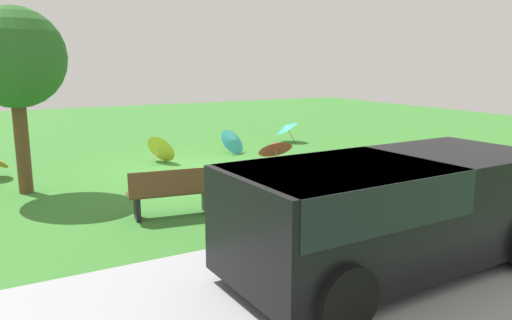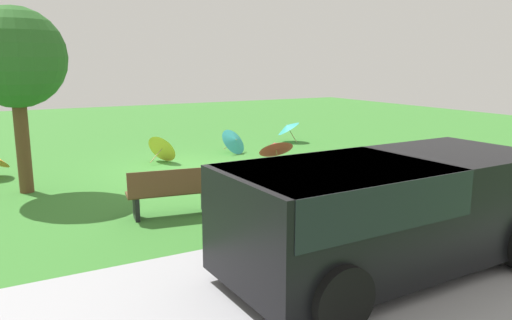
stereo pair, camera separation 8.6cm
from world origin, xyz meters
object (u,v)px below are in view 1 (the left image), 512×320
object	(u,v)px
van_dark	(382,206)
parasol_red_1	(275,146)
park_bench	(173,192)
parasol_teal_0	(286,127)
shade_tree	(14,59)
parasol_orange_0	(222,172)
parasol_yellow_0	(162,148)
parasol_yellow_1	(276,179)
parasol_teal_1	(234,141)

from	to	relation	value
van_dark	parasol_red_1	distance (m)	7.26
park_bench	parasol_teal_0	world-z (taller)	park_bench
shade_tree	parasol_teal_0	xyz separation A→B (m)	(-8.67, -3.04, -2.31)
van_dark	parasol_orange_0	bearing A→B (deg)	-91.15
parasol_yellow_0	parasol_red_1	distance (m)	3.17
park_bench	van_dark	bearing A→B (deg)	113.26
parasol_yellow_1	parasol_red_1	distance (m)	3.49
park_bench	parasol_red_1	xyz separation A→B (m)	(-4.10, -3.12, 0.03)
parasol_yellow_0	parasol_red_1	world-z (taller)	parasol_red_1
park_bench	parasol_red_1	world-z (taller)	park_bench
shade_tree	parasol_yellow_1	bearing A→B (deg)	145.64
shade_tree	parasol_yellow_0	world-z (taller)	shade_tree
park_bench	shade_tree	size ratio (longest dim) A/B	0.42
parasol_yellow_0	parasol_teal_1	world-z (taller)	parasol_yellow_0
van_dark	parasol_teal_0	size ratio (longest dim) A/B	4.11
parasol_orange_0	parasol_teal_1	world-z (taller)	parasol_teal_1
van_dark	parasol_yellow_0	xyz separation A→B (m)	(0.07, -8.61, -0.50)
parasol_orange_0	parasol_red_1	bearing A→B (deg)	-145.23
van_dark	park_bench	distance (m)	4.02
parasol_yellow_1	parasol_red_1	bearing A→B (deg)	-121.15
parasol_yellow_0	parasol_yellow_1	distance (m)	4.86
van_dark	parasol_orange_0	world-z (taller)	van_dark
parasol_yellow_0	parasol_red_1	bearing A→B (deg)	145.03
parasol_yellow_0	shade_tree	bearing A→B (deg)	25.36
van_dark	parasol_yellow_1	distance (m)	3.91
parasol_teal_1	parasol_yellow_1	bearing A→B (deg)	72.59
parasol_yellow_0	parasol_yellow_1	size ratio (longest dim) A/B	1.20
shade_tree	parasol_yellow_1	distance (m)	5.94
parasol_teal_0	parasol_teal_1	bearing A→B (deg)	22.50
van_dark	parasol_orange_0	size ratio (longest dim) A/B	6.66
parasol_orange_0	parasol_red_1	size ratio (longest dim) A/B	0.65
van_dark	parasol_yellow_0	distance (m)	8.62
park_bench	parasol_yellow_0	distance (m)	5.16
parasol_yellow_1	parasol_teal_0	bearing A→B (deg)	-124.60
park_bench	shade_tree	bearing A→B (deg)	-55.75
shade_tree	parasol_red_1	world-z (taller)	shade_tree
parasol_teal_1	parasol_red_1	size ratio (longest dim) A/B	0.99
parasol_yellow_0	parasol_orange_0	bearing A→B (deg)	92.88
van_dark	parasol_yellow_1	world-z (taller)	van_dark
parasol_yellow_1	parasol_yellow_0	bearing A→B (deg)	-80.65
van_dark	parasol_orange_0	xyz separation A→B (m)	(-0.10, -5.11, -0.55)
park_bench	parasol_yellow_1	world-z (taller)	park_bench
shade_tree	van_dark	bearing A→B (deg)	118.66
parasol_teal_0	parasol_red_1	size ratio (longest dim) A/B	1.06
shade_tree	parasol_red_1	xyz separation A→B (m)	(-6.27, 0.07, -2.34)
parasol_orange_0	parasol_yellow_1	bearing A→B (deg)	115.18
parasol_orange_0	parasol_yellow_0	size ratio (longest dim) A/B	0.68
van_dark	parasol_red_1	bearing A→B (deg)	-110.36
shade_tree	park_bench	bearing A→B (deg)	124.25
parasol_yellow_0	parasol_yellow_1	world-z (taller)	parasol_yellow_0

